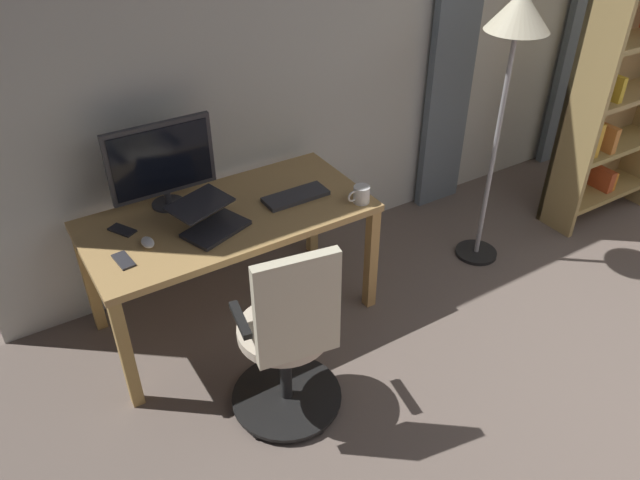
{
  "coord_description": "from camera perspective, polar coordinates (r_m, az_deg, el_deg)",
  "views": [
    {
      "loc": [
        2.52,
        0.25,
        2.47
      ],
      "look_at": [
        1.28,
        -1.76,
        0.83
      ],
      "focal_mm": 34.21,
      "sensor_mm": 36.0,
      "label": 1
    }
  ],
  "objects": [
    {
      "name": "bookshelf",
      "position": [
        4.71,
        26.11,
        12.38
      ],
      "size": [
        0.86,
        0.3,
        1.91
      ],
      "color": "tan",
      "rests_on": "ground"
    },
    {
      "name": "back_room_partition",
      "position": [
        4.18,
        7.1,
        18.89
      ],
      "size": [
        5.45,
        0.1,
        2.67
      ],
      "primitive_type": "cube",
      "color": "silver",
      "rests_on": "ground"
    },
    {
      "name": "office_chair",
      "position": [
        2.85,
        -2.92,
        -9.6
      ],
      "size": [
        0.56,
        0.56,
        1.05
      ],
      "rotation": [
        0.0,
        0.0,
        2.98
      ],
      "color": "black",
      "rests_on": "ground"
    },
    {
      "name": "cell_phone_face_up",
      "position": [
        3.06,
        -17.91,
        -1.82
      ],
      "size": [
        0.08,
        0.15,
        0.01
      ],
      "primitive_type": "cube",
      "rotation": [
        0.0,
        0.0,
        0.1
      ],
      "color": "#333338",
      "rests_on": "desk"
    },
    {
      "name": "curtain_left_panel",
      "position": [
        5.47,
        24.38,
        19.09
      ],
      "size": [
        0.55,
        0.06,
        2.49
      ],
      "primitive_type": "cube",
      "color": "slate",
      "rests_on": "ground"
    },
    {
      "name": "floor_lamp",
      "position": [
        3.68,
        17.81,
        17.73
      ],
      "size": [
        0.36,
        0.36,
        1.73
      ],
      "color": "black",
      "rests_on": "ground"
    },
    {
      "name": "cell_phone_by_monitor",
      "position": [
        3.29,
        -18.02,
        0.89
      ],
      "size": [
        0.13,
        0.16,
        0.01
      ],
      "primitive_type": "cube",
      "rotation": [
        0.0,
        0.0,
        0.5
      ],
      "color": "#232328",
      "rests_on": "desk"
    },
    {
      "name": "computer_keyboard",
      "position": [
        3.4,
        -2.28,
        4.11
      ],
      "size": [
        0.37,
        0.14,
        0.02
      ],
      "primitive_type": "cube",
      "color": "#333338",
      "rests_on": "desk"
    },
    {
      "name": "computer_monitor",
      "position": [
        3.33,
        -14.61,
        7.09
      ],
      "size": [
        0.57,
        0.18,
        0.48
      ],
      "color": "#333338",
      "rests_on": "desk"
    },
    {
      "name": "desk",
      "position": [
        3.35,
        -8.49,
        1.27
      ],
      "size": [
        1.53,
        0.75,
        0.72
      ],
      "color": "tan",
      "rests_on": "ground"
    },
    {
      "name": "computer_mouse",
      "position": [
        3.13,
        -15.83,
        -0.21
      ],
      "size": [
        0.06,
        0.1,
        0.04
      ],
      "primitive_type": "ellipsoid",
      "color": "white",
      "rests_on": "desk"
    },
    {
      "name": "mug_tea",
      "position": [
        3.35,
        3.86,
        4.27
      ],
      "size": [
        0.14,
        0.09,
        0.1
      ],
      "color": "white",
      "rests_on": "desk"
    },
    {
      "name": "laptop",
      "position": [
        3.17,
        -10.24,
        1.87
      ],
      "size": [
        0.4,
        0.4,
        0.14
      ],
      "rotation": [
        0.0,
        0.0,
        0.35
      ],
      "color": "#232328",
      "rests_on": "desk"
    },
    {
      "name": "curtain_right_panel",
      "position": [
        4.4,
        12.55,
        17.92
      ],
      "size": [
        0.38,
        0.06,
        2.49
      ],
      "primitive_type": "cube",
      "color": "slate",
      "rests_on": "ground"
    }
  ]
}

